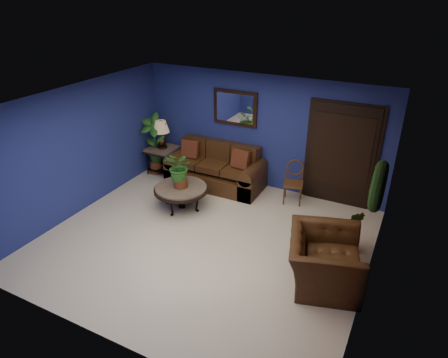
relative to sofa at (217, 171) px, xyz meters
The scene contains 18 objects.
floor 2.27m from the sofa, 67.58° to the right, with size 5.50×5.50×0.00m, color beige.
wall_back 1.33m from the sofa, 25.99° to the left, with size 5.50×0.04×2.50m, color navy.
wall_left 2.96m from the sofa, 132.26° to the right, with size 0.04×5.00×2.50m, color navy.
wall_right_brick 4.27m from the sofa, 29.98° to the right, with size 0.04×5.00×2.50m, color maroon.
ceiling 3.14m from the sofa, 67.58° to the right, with size 5.50×5.00×0.02m, color silver.
crown_molding 4.65m from the sofa, 30.18° to the right, with size 0.03×5.00×0.14m, color white.
wall_mirror 1.47m from the sofa, 55.65° to the left, with size 1.02×0.06×0.77m, color #462918.
closet_door 2.74m from the sofa, ahead, with size 1.44×0.06×2.18m, color black.
wreath 4.32m from the sofa, 29.79° to the right, with size 0.72×0.72×0.16m, color black.
sofa is the anchor object (origin of this frame).
coffee_table 1.29m from the sofa, 96.29° to the right, with size 1.10×1.10×0.47m.
end_table 1.45m from the sofa, behind, with size 0.69×0.69×0.63m.
table_lamp 1.62m from the sofa, behind, with size 0.39×0.39×0.64m.
side_chair 1.80m from the sofa, ahead, with size 0.46×0.46×0.90m.
armchair 3.73m from the sofa, 36.27° to the right, with size 1.23×1.07×0.80m, color #442713.
coffee_plant 1.40m from the sofa, 96.29° to the right, with size 0.65×0.59×0.75m.
floor_plant 3.42m from the sofa, 20.19° to the right, with size 0.40×0.35×0.80m.
tall_plant 1.67m from the sofa, behind, with size 0.71×0.55×1.46m.
Camera 1 is at (3.00, -5.13, 4.17)m, focal length 32.00 mm.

